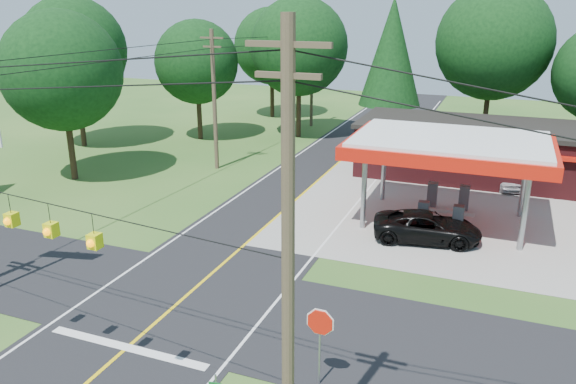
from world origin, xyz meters
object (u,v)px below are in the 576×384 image
(gas_canopy, at_px, (450,148))
(sedan_car, at_px, (505,177))
(octagonal_stop_sign, at_px, (320,328))
(suv_car, at_px, (427,227))

(gas_canopy, xyz_separation_m, sedan_car, (3.00, 8.00, -3.60))
(gas_canopy, height_order, octagonal_stop_sign, gas_canopy)
(gas_canopy, distance_m, sedan_car, 9.27)
(sedan_car, bearing_deg, suv_car, -129.04)
(suv_car, bearing_deg, gas_canopy, -19.04)
(sedan_car, bearing_deg, gas_canopy, -131.95)
(gas_canopy, bearing_deg, octagonal_stop_sign, -97.12)
(suv_car, bearing_deg, octagonal_stop_sign, 163.85)
(suv_car, distance_m, sedan_car, 11.54)
(suv_car, distance_m, octagonal_stop_sign, 13.17)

